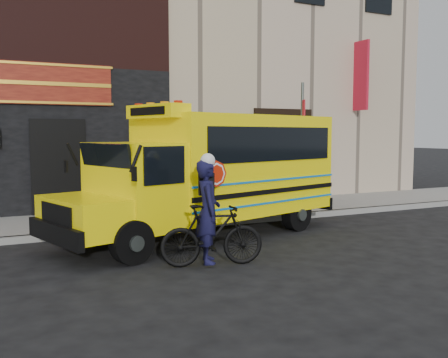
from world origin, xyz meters
TOP-DOWN VIEW (x-y plane):
  - ground at (0.00, 0.00)m, footprint 120.00×120.00m
  - curb at (0.00, 2.60)m, footprint 40.00×0.20m
  - sidewalk at (0.00, 4.10)m, footprint 40.00×3.00m
  - building at (-0.04, 10.45)m, footprint 20.00×10.70m
  - school_bus at (-0.26, 1.58)m, footprint 7.22×4.03m
  - sign_pole at (2.65, 2.39)m, footprint 0.12×0.31m
  - bicycle at (-1.45, -0.87)m, footprint 1.89×0.93m
  - cyclist at (-1.49, -0.78)m, footprint 0.60×0.76m

SIDE VIEW (x-z plane):
  - ground at x=0.00m, z-range 0.00..0.00m
  - curb at x=0.00m, z-range 0.00..0.15m
  - sidewalk at x=0.00m, z-range 0.00..0.15m
  - bicycle at x=-1.45m, z-range 0.00..1.10m
  - cyclist at x=-1.49m, z-range 0.00..1.83m
  - school_bus at x=-0.26m, z-range 0.05..2.97m
  - sign_pole at x=2.65m, z-range 0.17..3.84m
  - building at x=-0.04m, z-range 0.13..12.13m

